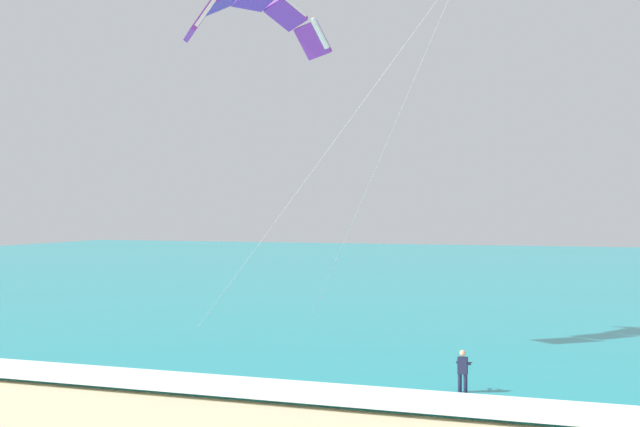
% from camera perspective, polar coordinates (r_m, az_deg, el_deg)
% --- Properties ---
extents(sea, '(200.00, 120.00, 0.20)m').
position_cam_1_polar(sea, '(84.79, 19.10, -4.21)').
color(sea, teal).
rests_on(sea, ground).
extents(surf_foam, '(200.00, 3.04, 0.04)m').
position_cam_1_polar(surf_foam, '(26.35, 20.76, -13.87)').
color(surf_foam, white).
rests_on(surf_foam, sea).
extents(surfboard, '(0.50, 1.42, 0.09)m').
position_cam_1_polar(surfboard, '(28.36, 10.54, -13.24)').
color(surfboard, '#239EC6').
rests_on(surfboard, ground).
extents(kitesurfer, '(0.55, 0.53, 1.69)m').
position_cam_1_polar(kitesurfer, '(28.18, 10.55, -11.43)').
color(kitesurfer, '#191E38').
rests_on(kitesurfer, ground).
extents(kite_primary, '(13.77, 10.76, 16.28)m').
position_cam_1_polar(kite_primary, '(39.28, -4.70, 14.42)').
color(kite_primary, purple).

